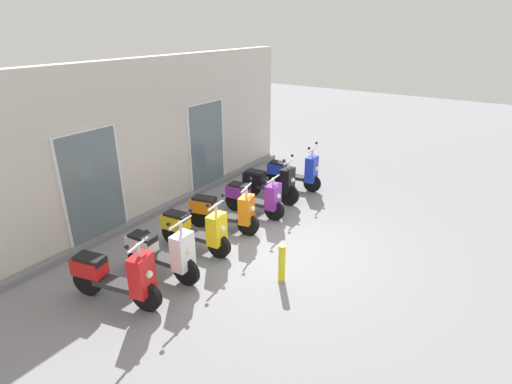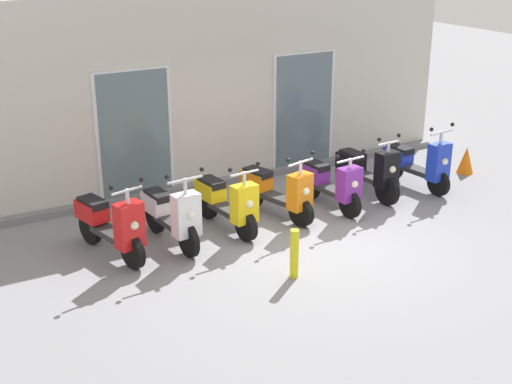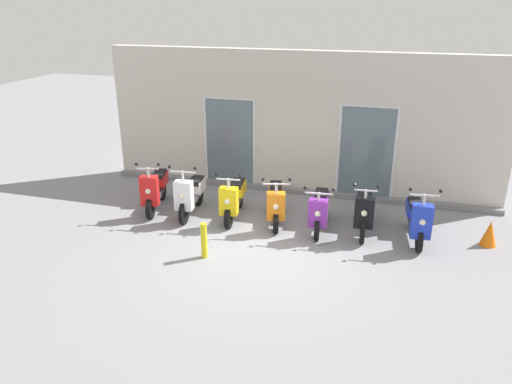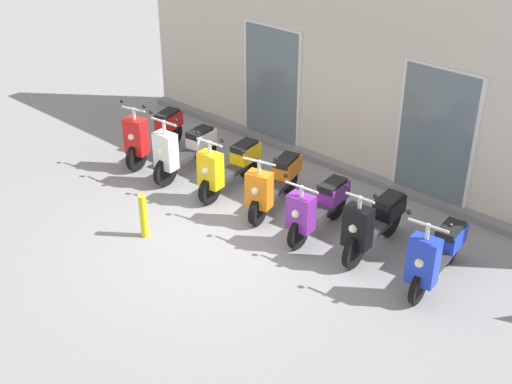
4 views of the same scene
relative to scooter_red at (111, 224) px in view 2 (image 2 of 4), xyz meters
name	(u,v)px [view 2 (image 2 of 4)]	position (x,y,z in m)	size (l,w,h in m)	color
ground_plane	(319,243)	(2.85, -1.12, -0.50)	(40.00, 40.00, 0.00)	gray
storefront_facade	(220,93)	(2.85, 2.16, 1.18)	(9.78, 0.50, 3.48)	beige
scooter_red	(111,224)	(0.00, 0.00, 0.00)	(0.71, 1.62, 1.29)	black
scooter_white	(172,214)	(0.91, -0.07, 0.00)	(0.63, 1.57, 1.31)	black
scooter_yellow	(227,202)	(1.89, 0.05, -0.04)	(0.57, 1.57, 1.21)	black
scooter_orange	(277,190)	(2.84, 0.10, -0.04)	(0.76, 1.58, 1.20)	black
scooter_purple	(330,182)	(3.82, -0.02, -0.03)	(0.62, 1.52, 1.13)	black
scooter_black	(368,170)	(4.72, 0.12, -0.01)	(0.51, 1.60, 1.24)	black
scooter_blue	(418,162)	(5.78, 0.02, -0.01)	(0.61, 1.56, 1.29)	black
curb_bollard	(294,254)	(1.95, -1.85, -0.15)	(0.12, 0.12, 0.70)	yellow
traffic_cone	(466,160)	(7.17, 0.19, -0.24)	(0.32, 0.32, 0.52)	orange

